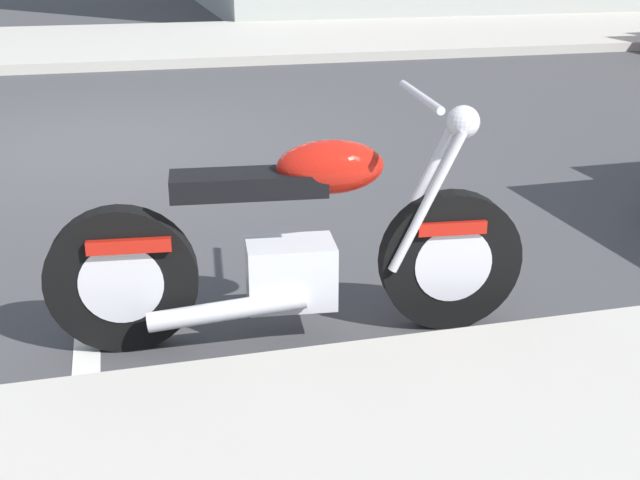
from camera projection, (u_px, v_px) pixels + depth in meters
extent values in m
plane|color=#3D3D3F|center=(95.00, 146.00, 7.12)|extent=(260.00, 260.00, 0.00)
cube|color=silver|center=(88.00, 326.00, 3.84)|extent=(0.12, 2.20, 0.01)
cylinder|color=black|center=(450.00, 260.00, 3.75)|extent=(0.68, 0.18, 0.67)
cylinder|color=silver|center=(450.00, 260.00, 3.75)|extent=(0.38, 0.16, 0.37)
cylinder|color=black|center=(122.00, 280.00, 3.54)|extent=(0.68, 0.18, 0.67)
cylinder|color=silver|center=(122.00, 280.00, 3.54)|extent=(0.38, 0.16, 0.37)
cube|color=silver|center=(291.00, 273.00, 3.65)|extent=(0.42, 0.30, 0.30)
cube|color=black|center=(249.00, 184.00, 3.46)|extent=(0.70, 0.29, 0.10)
ellipsoid|color=#B7190F|center=(330.00, 167.00, 3.49)|extent=(0.50, 0.29, 0.24)
cube|color=#B7190F|center=(130.00, 240.00, 3.48)|extent=(0.38, 0.22, 0.06)
cube|color=#B7190F|center=(448.00, 224.00, 3.68)|extent=(0.33, 0.19, 0.06)
cylinder|color=silver|center=(419.00, 193.00, 3.68)|extent=(0.34, 0.08, 0.65)
cylinder|color=silver|center=(427.00, 203.00, 3.55)|extent=(0.34, 0.08, 0.65)
cylinder|color=silver|center=(420.00, 96.00, 3.44)|extent=(0.10, 0.62, 0.04)
sphere|color=silver|center=(463.00, 122.00, 3.51)|extent=(0.15, 0.15, 0.15)
cylinder|color=silver|center=(227.00, 310.00, 3.51)|extent=(0.71, 0.16, 0.16)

